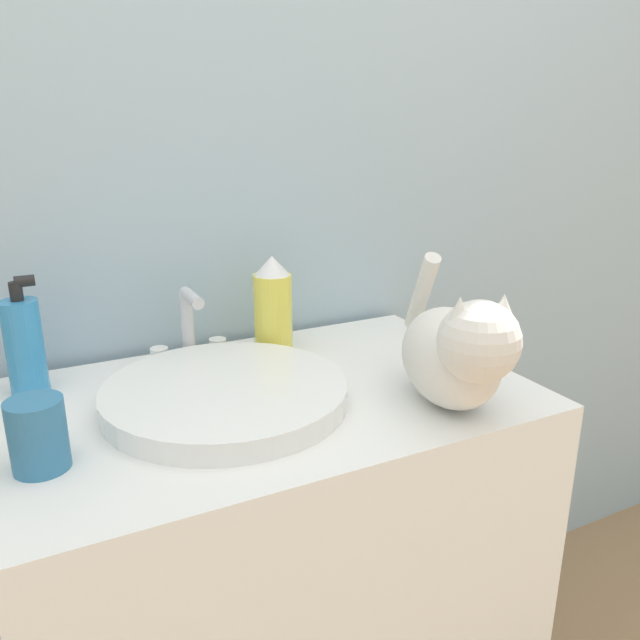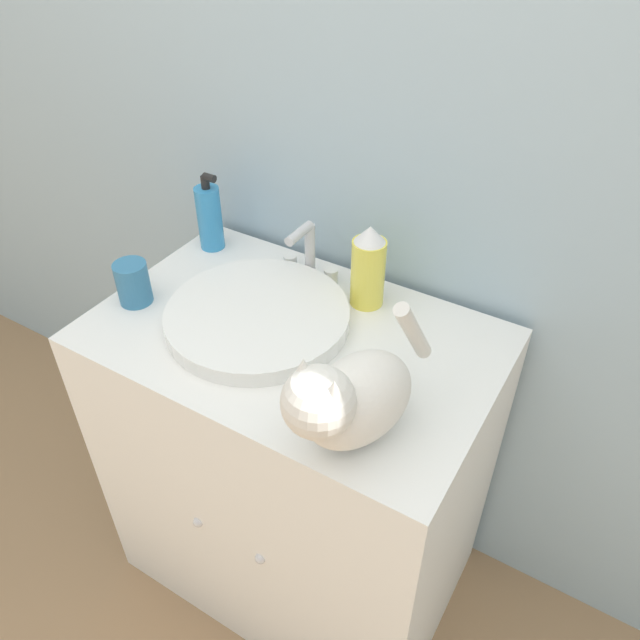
{
  "view_description": "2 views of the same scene",
  "coord_description": "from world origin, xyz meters",
  "views": [
    {
      "loc": [
        -0.35,
        -0.6,
        1.28
      ],
      "look_at": [
        0.07,
        0.24,
        0.97
      ],
      "focal_mm": 35.0,
      "sensor_mm": 36.0,
      "label": 1
    },
    {
      "loc": [
        0.55,
        -0.54,
        1.67
      ],
      "look_at": [
        0.08,
        0.25,
        0.93
      ],
      "focal_mm": 35.0,
      "sensor_mm": 36.0,
      "label": 2
    }
  ],
  "objects": [
    {
      "name": "wall_back",
      "position": [
        0.0,
        0.58,
        1.25
      ],
      "size": [
        6.0,
        0.05,
        2.5
      ],
      "color": "#9EB7C6",
      "rests_on": "ground_plane"
    },
    {
      "name": "spray_bottle",
      "position": [
        0.08,
        0.44,
        0.94
      ],
      "size": [
        0.07,
        0.07,
        0.19
      ],
      "color": "#EADB4C",
      "rests_on": "vanity_cabinet"
    },
    {
      "name": "faucet",
      "position": [
        -0.08,
        0.46,
        0.91
      ],
      "size": [
        0.14,
        0.1,
        0.14
      ],
      "color": "silver",
      "rests_on": "vanity_cabinet"
    },
    {
      "name": "cat",
      "position": [
        0.23,
        0.09,
        0.94
      ],
      "size": [
        0.19,
        0.34,
        0.22
      ],
      "rotation": [
        0.0,
        0.0,
        -1.83
      ],
      "color": "silver",
      "rests_on": "vanity_cabinet"
    },
    {
      "name": "sink_basin",
      "position": [
        -0.08,
        0.26,
        0.86
      ],
      "size": [
        0.38,
        0.38,
        0.04
      ],
      "color": "white",
      "rests_on": "vanity_cabinet"
    },
    {
      "name": "vanity_cabinet",
      "position": [
        0.0,
        0.27,
        0.42
      ],
      "size": [
        0.83,
        0.55,
        0.85
      ],
      "color": "white",
      "rests_on": "ground_plane"
    },
    {
      "name": "cup",
      "position": [
        -0.35,
        0.19,
        0.89
      ],
      "size": [
        0.07,
        0.07,
        0.1
      ],
      "color": "teal",
      "rests_on": "vanity_cabinet"
    },
    {
      "name": "soap_bottle",
      "position": [
        -0.35,
        0.45,
        0.93
      ],
      "size": [
        0.06,
        0.06,
        0.2
      ],
      "color": "#338CCC",
      "rests_on": "vanity_cabinet"
    }
  ]
}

